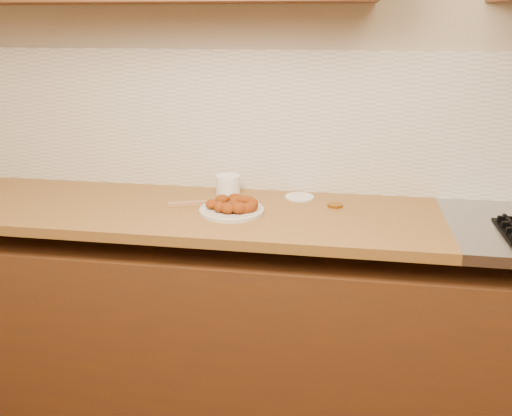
# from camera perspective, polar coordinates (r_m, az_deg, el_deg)

# --- Properties ---
(wall_back) EXTENTS (4.00, 0.02, 2.70)m
(wall_back) POSITION_cam_1_polar(r_m,az_deg,el_deg) (2.31, 6.88, 12.51)
(wall_back) COLOR #BBAA8D
(wall_back) RESTS_ON ground
(base_cabinet) EXTENTS (3.60, 0.60, 0.77)m
(base_cabinet) POSITION_cam_1_polar(r_m,az_deg,el_deg) (2.34, 5.57, -12.58)
(base_cabinet) COLOR #562C10
(base_cabinet) RESTS_ON floor
(butcher_block) EXTENTS (2.30, 0.62, 0.04)m
(butcher_block) POSITION_cam_1_polar(r_m,az_deg,el_deg) (2.25, -10.80, -0.23)
(butcher_block) COLOR olive
(butcher_block) RESTS_ON base_cabinet
(backsplash) EXTENTS (3.60, 0.02, 0.60)m
(backsplash) POSITION_cam_1_polar(r_m,az_deg,el_deg) (2.32, 6.72, 8.80)
(backsplash) COLOR silver
(backsplash) RESTS_ON wall_back
(donut_plate) EXTENTS (0.25, 0.25, 0.01)m
(donut_plate) POSITION_cam_1_polar(r_m,az_deg,el_deg) (2.12, -2.58, -0.26)
(donut_plate) COLOR beige
(donut_plate) RESTS_ON butcher_block
(ring_donut) EXTENTS (0.16, 0.16, 0.05)m
(ring_donut) POSITION_cam_1_polar(r_m,az_deg,el_deg) (2.11, -1.35, 0.39)
(ring_donut) COLOR #832E03
(ring_donut) RESTS_ON donut_plate
(fried_dough_chunks) EXTENTS (0.18, 0.19, 0.04)m
(fried_dough_chunks) POSITION_cam_1_polar(r_m,az_deg,el_deg) (2.11, -3.12, 0.40)
(fried_dough_chunks) COLOR #832E03
(fried_dough_chunks) RESTS_ON donut_plate
(plastic_tub) EXTENTS (0.11, 0.11, 0.09)m
(plastic_tub) POSITION_cam_1_polar(r_m,az_deg,el_deg) (2.33, -2.96, 2.42)
(plastic_tub) COLOR white
(plastic_tub) RESTS_ON butcher_block
(tub_lid) EXTENTS (0.15, 0.15, 0.01)m
(tub_lid) POSITION_cam_1_polar(r_m,az_deg,el_deg) (2.30, 4.60, 1.16)
(tub_lid) COLOR white
(tub_lid) RESTS_ON butcher_block
(brass_jar_lid) EXTENTS (0.08, 0.08, 0.01)m
(brass_jar_lid) POSITION_cam_1_polar(r_m,az_deg,el_deg) (2.21, 8.32, 0.31)
(brass_jar_lid) COLOR #9D6718
(brass_jar_lid) RESTS_ON butcher_block
(wooden_utensil) EXTENTS (0.17, 0.08, 0.01)m
(wooden_utensil) POSITION_cam_1_polar(r_m,az_deg,el_deg) (2.22, -6.99, 0.51)
(wooden_utensil) COLOR #AA7952
(wooden_utensil) RESTS_ON butcher_block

